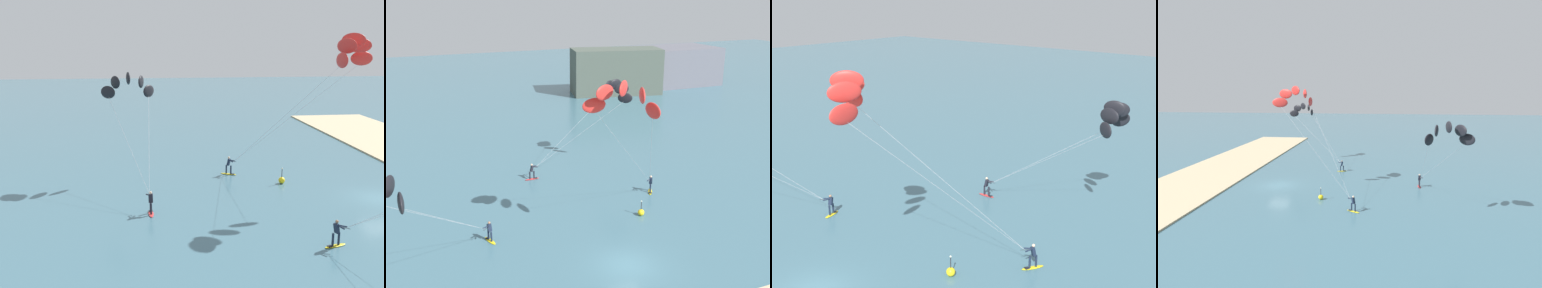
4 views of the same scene
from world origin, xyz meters
TOP-DOWN VIEW (x-y plane):
  - ground_plane at (0.00, 0.00)m, footprint 240.00×240.00m
  - kitesurfer_nearshore at (1.02, 3.05)m, footprint 10.35×10.83m
  - kitesurfer_mid_water at (8.22, 19.30)m, footprint 11.77×4.83m
  - marker_buoy at (4.79, 6.47)m, footprint 0.56×0.56m

SIDE VIEW (x-z plane):
  - ground_plane at x=0.00m, z-range 0.00..0.00m
  - marker_buoy at x=4.79m, z-range -0.39..0.99m
  - kitesurfer_mid_water at x=8.22m, z-range 3.18..12.53m
  - kitesurfer_nearshore at x=1.02m, z-range 4.62..17.22m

